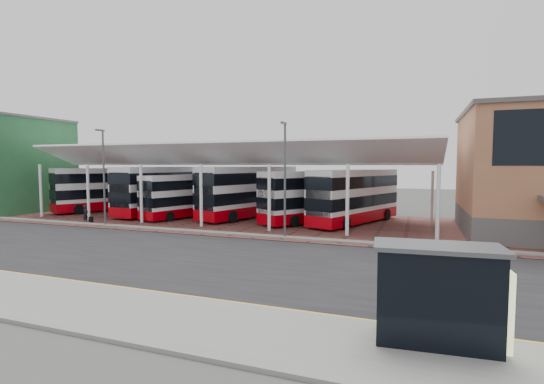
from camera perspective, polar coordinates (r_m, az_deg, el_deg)
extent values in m
plane|color=#3F413D|center=(23.02, -8.00, -9.02)|extent=(140.00, 140.00, 0.00)
cube|color=black|center=(22.17, -9.24, -9.52)|extent=(120.00, 14.00, 0.02)
cube|color=brown|center=(34.25, 5.42, -4.65)|extent=(72.00, 16.00, 0.06)
cube|color=slate|center=(15.98, -24.05, -14.98)|extent=(120.00, 4.00, 0.14)
cube|color=slate|center=(28.50, -2.04, -6.32)|extent=(120.00, 0.80, 0.14)
cube|color=yellow|center=(17.40, -19.31, -13.44)|extent=(120.00, 0.12, 0.01)
cube|color=yellow|center=(17.62, -18.67, -13.21)|extent=(120.00, 0.12, 0.01)
cylinder|color=white|center=(44.79, -30.48, 0.15)|extent=(0.26, 0.26, 5.20)
cylinder|color=white|center=(52.44, -21.12, 0.59)|extent=(0.26, 0.26, 4.60)
cylinder|color=white|center=(40.33, -25.08, -0.04)|extent=(0.26, 0.26, 5.20)
cylinder|color=white|center=(48.68, -15.82, 0.46)|extent=(0.26, 0.26, 4.60)
cylinder|color=white|center=(36.30, -18.41, -0.27)|extent=(0.26, 0.26, 5.20)
cylinder|color=white|center=(45.41, -9.69, 0.31)|extent=(0.26, 0.26, 4.60)
cylinder|color=white|center=(32.89, -10.23, -0.55)|extent=(0.26, 0.26, 5.20)
cylinder|color=white|center=(42.73, -2.71, 0.14)|extent=(0.26, 0.26, 4.60)
cylinder|color=white|center=(30.29, -0.40, -0.87)|extent=(0.26, 0.26, 5.20)
cylinder|color=white|center=(40.76, 5.08, -0.06)|extent=(0.26, 0.26, 4.60)
cylinder|color=white|center=(28.73, 10.87, -1.21)|extent=(0.26, 0.26, 5.20)
cylinder|color=white|center=(39.61, 13.48, -0.27)|extent=(0.26, 0.26, 4.60)
cylinder|color=white|center=(28.38, 22.91, -1.52)|extent=(0.26, 0.26, 5.20)
cylinder|color=white|center=(39.36, 22.19, -0.48)|extent=(0.26, 0.26, 4.60)
cube|color=white|center=(34.71, -8.44, 5.49)|extent=(37.00, 4.95, 1.95)
cube|color=white|center=(39.71, -4.54, 5.04)|extent=(37.00, 7.12, 1.43)
cube|color=#296236|center=(50.98, -32.67, 3.17)|extent=(6.20, 10.00, 10.00)
cube|color=#4F4C4B|center=(51.22, -32.88, 8.88)|extent=(6.40, 10.20, 0.25)
cylinder|color=#4C4E52|center=(35.89, -23.15, 1.80)|extent=(0.16, 0.16, 8.00)
cube|color=#4C4E52|center=(35.77, -23.66, 8.20)|extent=(0.15, 0.90, 0.15)
cylinder|color=#4C4E52|center=(27.46, 1.88, 1.55)|extent=(0.16, 0.16, 8.00)
cube|color=#4C4E52|center=(27.30, 1.69, 9.94)|extent=(0.15, 0.90, 0.15)
cube|color=white|center=(47.24, -22.43, 0.51)|extent=(7.57, 11.32, 4.46)
cube|color=#AD0009|center=(47.38, -22.37, -1.68)|extent=(7.63, 11.37, 0.93)
cube|color=black|center=(47.27, -22.41, -0.05)|extent=(7.63, 11.37, 0.99)
cube|color=black|center=(47.19, -22.47, 1.96)|extent=(7.63, 11.37, 0.99)
cube|color=black|center=(45.66, -29.11, 0.07)|extent=(2.12, 1.17, 3.73)
cylinder|color=black|center=(47.54, -27.04, -1.99)|extent=(0.74, 1.05, 1.04)
cylinder|color=black|center=(45.05, -26.18, -2.27)|extent=(0.74, 1.05, 1.04)
cylinder|color=black|center=(49.92, -18.93, -1.50)|extent=(0.74, 1.05, 1.04)
cylinder|color=black|center=(47.56, -17.69, -1.73)|extent=(0.74, 1.05, 1.04)
cube|color=white|center=(42.69, -15.64, 0.44)|extent=(3.45, 11.94, 4.61)
cube|color=#AD0009|center=(42.85, -15.59, -2.06)|extent=(3.49, 11.99, 0.96)
cube|color=black|center=(42.73, -15.63, -0.21)|extent=(3.49, 11.99, 1.02)
cube|color=black|center=(42.64, -15.67, 2.09)|extent=(3.49, 11.99, 1.02)
cube|color=black|center=(38.40, -21.21, -0.23)|extent=(2.41, 0.26, 3.86)
cylinder|color=black|center=(40.98, -20.41, -2.67)|extent=(0.37, 1.09, 1.07)
cylinder|color=black|center=(39.15, -17.60, -2.90)|extent=(0.37, 1.09, 1.07)
cylinder|color=black|center=(46.62, -13.90, -1.75)|extent=(0.37, 1.09, 1.07)
cylinder|color=black|center=(45.03, -11.21, -1.91)|extent=(0.37, 1.09, 1.07)
cube|color=white|center=(39.36, -11.96, -0.38)|extent=(5.14, 10.15, 3.88)
cube|color=#AD0009|center=(39.51, -11.92, -2.67)|extent=(5.19, 10.20, 0.81)
cube|color=black|center=(39.39, -11.95, -0.97)|extent=(5.19, 10.20, 0.86)
cube|color=black|center=(39.29, -11.98, 1.13)|extent=(5.19, 10.20, 0.86)
cube|color=black|center=(36.39, -17.88, -0.98)|extent=(1.97, 0.70, 3.25)
cylinder|color=black|center=(38.47, -16.63, -3.13)|extent=(0.51, 0.94, 0.90)
cylinder|color=black|center=(36.67, -14.58, -3.43)|extent=(0.51, 0.94, 0.90)
cylinder|color=black|center=(42.45, -9.63, -2.36)|extent=(0.51, 0.94, 0.90)
cylinder|color=black|center=(40.82, -7.48, -2.59)|extent=(0.51, 0.94, 0.90)
cube|color=white|center=(38.25, -3.27, 0.21)|extent=(6.22, 12.13, 4.64)
cube|color=#AD0009|center=(38.42, -3.26, -2.60)|extent=(6.28, 12.18, 0.97)
cube|color=black|center=(38.28, -3.27, -0.51)|extent=(6.28, 12.18, 1.03)
cube|color=black|center=(38.18, -3.28, 2.07)|extent=(6.28, 12.18, 1.03)
cube|color=black|center=(34.09, -9.84, -0.49)|extent=(2.34, 0.85, 3.89)
cylinder|color=black|center=(36.67, -8.79, -3.21)|extent=(0.62, 1.12, 1.08)
cylinder|color=black|center=(34.76, -5.75, -3.58)|extent=(0.62, 1.12, 1.08)
cylinder|color=black|center=(42.18, -1.21, -2.23)|extent=(0.62, 1.12, 1.08)
cylinder|color=black|center=(40.52, 1.74, -2.48)|extent=(0.62, 1.12, 1.08)
cube|color=white|center=(35.36, 6.18, -0.44)|extent=(7.90, 10.61, 4.28)
cube|color=#AD0009|center=(35.53, 6.16, -3.24)|extent=(7.95, 10.67, 0.90)
cube|color=black|center=(35.40, 6.18, -1.17)|extent=(7.95, 10.67, 0.95)
cube|color=black|center=(35.29, 6.20, 1.41)|extent=(7.95, 10.67, 0.95)
cube|color=black|center=(31.85, -0.86, -1.09)|extent=(1.95, 1.27, 3.58)
cylinder|color=black|center=(34.20, 0.46, -3.76)|extent=(0.76, 0.99, 1.00)
cylinder|color=black|center=(32.30, 3.20, -4.22)|extent=(0.76, 0.99, 1.00)
cylinder|color=black|center=(38.89, 8.61, -2.86)|extent=(0.76, 0.99, 1.00)
cylinder|color=black|center=(37.23, 11.38, -3.20)|extent=(0.76, 0.99, 1.00)
cube|color=white|center=(35.06, 11.93, -0.43)|extent=(6.47, 11.43, 4.41)
cube|color=#AD0009|center=(35.24, 11.89, -3.34)|extent=(6.53, 11.49, 0.92)
cube|color=black|center=(35.10, 11.92, -1.18)|extent=(6.53, 11.49, 0.97)
cube|color=black|center=(34.99, 11.96, 1.50)|extent=(6.53, 11.49, 0.97)
cube|color=black|center=(30.36, 6.70, -1.24)|extent=(2.19, 0.93, 3.69)
cylinder|color=black|center=(32.91, 6.82, -4.06)|extent=(0.64, 1.06, 1.02)
cylinder|color=black|center=(31.54, 10.66, -4.46)|extent=(0.64, 1.06, 1.02)
cylinder|color=black|center=(39.01, 12.88, -2.88)|extent=(0.64, 1.06, 1.02)
cylinder|color=black|center=(37.86, 16.29, -3.14)|extent=(0.64, 1.06, 1.02)
imported|color=black|center=(38.19, -25.38, -2.90)|extent=(0.48, 0.64, 1.57)
cube|color=black|center=(38.04, -24.74, -3.68)|extent=(0.32, 0.23, 0.55)
cube|color=black|center=(11.72, 23.09, -14.68)|extent=(3.22, 0.40, 2.68)
cube|color=#4C4E52|center=(11.99, 22.87, -7.37)|extent=(3.56, 1.89, 0.13)
cylinder|color=#4C4E52|center=(12.85, 15.49, -12.85)|extent=(0.12, 0.12, 2.68)
cylinder|color=#4C4E52|center=(13.20, 28.98, -12.75)|extent=(0.12, 0.12, 2.68)
cube|color=#B8C485|center=(12.71, 30.62, -14.22)|extent=(0.26, 1.19, 2.15)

